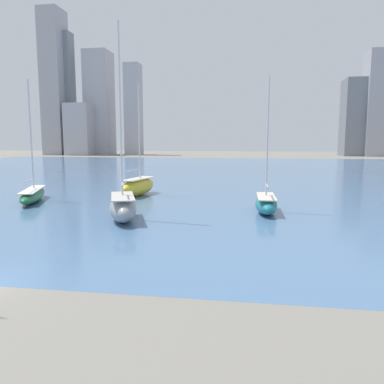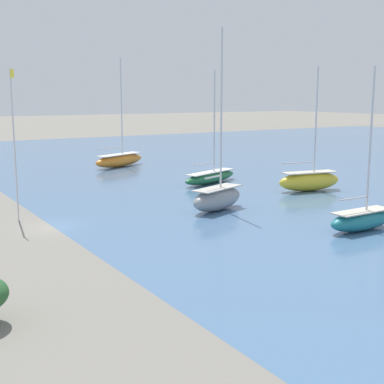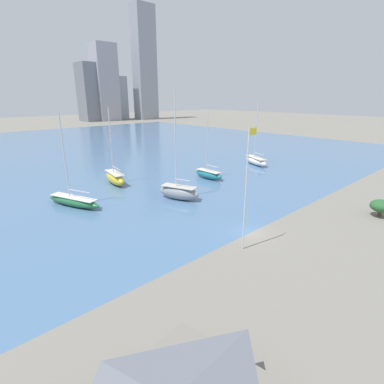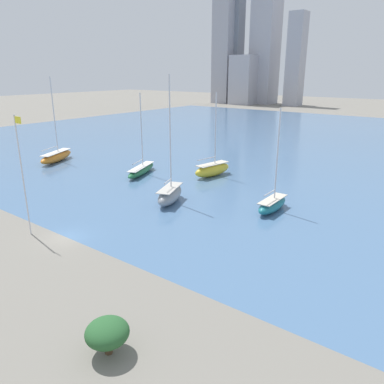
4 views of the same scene
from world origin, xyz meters
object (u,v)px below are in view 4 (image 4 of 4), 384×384
at_px(flag_pole, 23,173).
at_px(sailboat_teal, 272,204).
at_px(sailboat_yellow, 212,169).
at_px(sailboat_green, 141,170).
at_px(sailboat_gray, 170,194).
at_px(sailboat_orange, 56,156).

xyz_separation_m(flag_pole, sailboat_teal, (18.07, 22.77, -6.08)).
relative_size(flag_pole, sailboat_yellow, 0.94).
xyz_separation_m(sailboat_green, sailboat_gray, (13.67, -8.34, 0.38)).
bearing_deg(sailboat_gray, sailboat_teal, 3.24).
height_order(sailboat_orange, sailboat_yellow, sailboat_orange).
xyz_separation_m(sailboat_green, sailboat_yellow, (10.53, 6.56, 0.35)).
bearing_deg(sailboat_yellow, flag_pole, -84.22).
bearing_deg(sailboat_orange, sailboat_yellow, -6.83).
bearing_deg(sailboat_teal, sailboat_yellow, 148.31).
relative_size(sailboat_green, sailboat_teal, 1.06).
distance_m(sailboat_gray, sailboat_teal, 13.71).
bearing_deg(sailboat_yellow, sailboat_green, -138.00).
height_order(sailboat_orange, sailboat_gray, sailboat_gray).
relative_size(flag_pole, sailboat_gray, 0.77).
bearing_deg(sailboat_teal, flag_pole, -129.33).
bearing_deg(flag_pole, sailboat_gray, 72.13).
distance_m(sailboat_orange, sailboat_yellow, 32.43).
relative_size(flag_pole, sailboat_green, 0.95).
xyz_separation_m(sailboat_orange, sailboat_yellow, (30.92, 9.78, 0.12)).
bearing_deg(sailboat_orange, sailboat_teal, -23.83).
bearing_deg(sailboat_orange, flag_pole, -62.45).
height_order(sailboat_gray, sailboat_teal, sailboat_gray).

